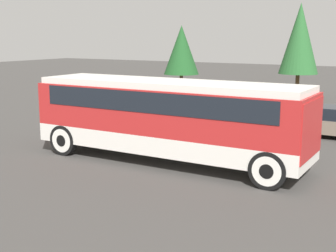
# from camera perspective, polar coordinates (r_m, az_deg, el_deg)

# --- Properties ---
(ground_plane) EXTENTS (120.00, 120.00, 0.00)m
(ground_plane) POSITION_cam_1_polar(r_m,az_deg,el_deg) (17.02, -0.00, -4.38)
(ground_plane) COLOR #423F3D
(tour_bus) EXTENTS (10.13, 2.64, 2.94)m
(tour_bus) POSITION_cam_1_polar(r_m,az_deg,el_deg) (16.59, 0.28, 1.55)
(tour_bus) COLOR silver
(tour_bus) RESTS_ON ground_plane
(parked_car_near) EXTENTS (4.00, 1.93, 1.44)m
(parked_car_near) POSITION_cam_1_polar(r_m,az_deg,el_deg) (24.61, -1.44, 2.09)
(parked_car_near) COLOR black
(parked_car_near) RESTS_ON ground_plane
(tree_left) EXTENTS (2.88, 2.88, 5.36)m
(tree_left) POSITION_cam_1_polar(r_m,az_deg,el_deg) (38.66, 1.65, 9.24)
(tree_left) COLOR brown
(tree_left) RESTS_ON ground_plane
(tree_center) EXTENTS (2.77, 2.77, 6.80)m
(tree_center) POSITION_cam_1_polar(r_m,az_deg,el_deg) (34.80, 15.75, 10.20)
(tree_center) COLOR brown
(tree_center) RESTS_ON ground_plane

